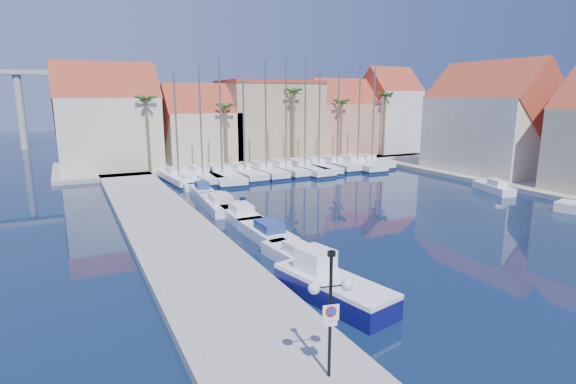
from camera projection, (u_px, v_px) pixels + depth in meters
name	position (u px, v px, depth m)	size (l,w,h in m)	color
ground	(430.00, 301.00, 21.76)	(260.00, 260.00, 0.00)	black
quay_west	(180.00, 243.00, 29.61)	(6.00, 77.00, 0.50)	gray
shore_north	(252.00, 160.00, 68.09)	(54.00, 16.00, 0.50)	gray
shore_east	(554.00, 185.00, 48.76)	(12.00, 60.00, 0.50)	gray
lamp_post	(331.00, 295.00, 14.49)	(1.48, 0.65, 4.45)	black
fishing_boat	(331.00, 285.00, 21.72)	(3.55, 6.88, 2.30)	#0D0E50
motorboat_west_0	(294.00, 255.00, 26.48)	(2.10, 5.15, 1.40)	white
motorboat_west_1	(266.00, 232.00, 31.04)	(2.15, 6.38, 1.40)	white
motorboat_west_2	(239.00, 213.00, 35.99)	(2.35, 6.58, 1.40)	white
motorboat_west_3	(219.00, 203.00, 39.48)	(2.87, 7.46, 1.40)	white
motorboat_west_4	(201.00, 190.00, 44.95)	(2.06, 5.50, 1.40)	white
motorboat_west_5	(187.00, 182.00, 49.25)	(1.95, 6.03, 1.40)	white
motorboat_west_6	(181.00, 176.00, 52.71)	(2.12, 6.49, 1.40)	white
motorboat_east_1	(494.00, 188.00, 46.18)	(2.89, 5.28, 1.40)	white
sailboat_0	(177.00, 177.00, 51.39)	(3.08, 9.21, 12.41)	white
sailboat_1	(201.00, 175.00, 52.92)	(2.98, 9.74, 13.13)	white
sailboat_2	(221.00, 174.00, 53.46)	(4.03, 12.21, 14.39)	white
sailboat_3	(243.00, 172.00, 54.99)	(2.91, 9.77, 11.52)	white
sailboat_4	(265.00, 170.00, 56.23)	(2.70, 9.55, 13.92)	white
sailboat_5	(284.00, 168.00, 57.71)	(3.27, 9.95, 14.45)	white
sailboat_6	(302.00, 168.00, 58.34)	(3.69, 11.31, 14.23)	white
sailboat_7	(317.00, 166.00, 59.82)	(3.59, 10.48, 13.19)	white
sailboat_8	(335.00, 164.00, 61.37)	(2.50, 9.11, 12.92)	white
sailboat_9	(355.00, 164.00, 62.12)	(3.55, 11.54, 14.17)	white
sailboat_10	(369.00, 162.00, 63.53)	(2.33, 8.77, 13.51)	white
building_0	(108.00, 122.00, 57.21)	(12.30, 9.00, 13.50)	beige
building_1	(201.00, 128.00, 62.68)	(10.30, 8.00, 11.00)	#CDB490
building_2	(270.00, 119.00, 68.14)	(14.20, 10.20, 11.50)	tan
building_3	(340.00, 121.00, 72.57)	(10.30, 8.00, 12.00)	tan
building_4	(389.00, 113.00, 75.37)	(8.30, 8.00, 14.00)	silver
building_6	(490.00, 123.00, 55.33)	(9.00, 14.30, 13.50)	beige
palm_0	(146.00, 102.00, 54.03)	(2.60, 2.60, 10.15)	brown
palm_1	(225.00, 109.00, 58.58)	(2.60, 2.60, 9.15)	brown
palm_2	(294.00, 94.00, 62.53)	(2.60, 2.60, 11.15)	brown
palm_3	(342.00, 104.00, 66.31)	(2.60, 2.60, 9.65)	brown
palm_4	(385.00, 97.00, 69.59)	(2.60, 2.60, 10.65)	brown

